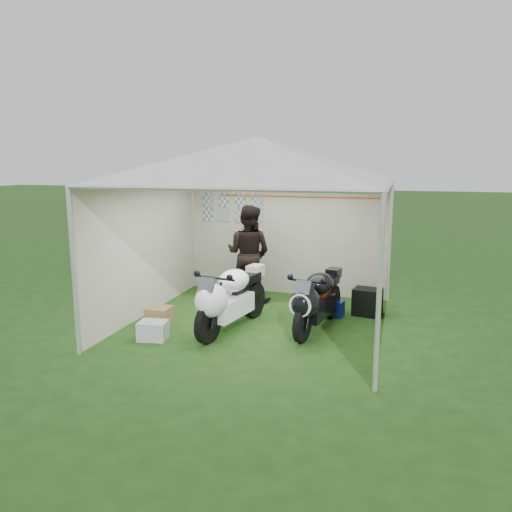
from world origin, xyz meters
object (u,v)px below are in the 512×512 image
object	(u,v)px
person_blue_jacket	(248,254)
equipment_box	(367,302)
person_dark_jacket	(249,254)
crate_1	(159,317)
paddock_stand	(333,308)
motorcycle_black	(316,299)
motorcycle_white	(229,297)
canopy_tent	(258,165)
crate_0	(153,330)

from	to	relation	value
person_blue_jacket	equipment_box	distance (m)	2.38
person_dark_jacket	equipment_box	world-z (taller)	person_dark_jacket
equipment_box	crate_1	distance (m)	3.55
paddock_stand	person_blue_jacket	size ratio (longest dim) A/B	0.20
motorcycle_black	person_blue_jacket	world-z (taller)	person_blue_jacket
motorcycle_white	crate_1	xyz separation A→B (m)	(-1.15, -0.12, -0.39)
crate_1	paddock_stand	bearing A→B (deg)	27.46
motorcycle_white	person_dark_jacket	xyz separation A→B (m)	(-0.22, 1.75, 0.36)
person_dark_jacket	equipment_box	xyz separation A→B (m)	(2.24, -0.28, -0.68)
motorcycle_white	canopy_tent	bearing A→B (deg)	71.16
motorcycle_white	paddock_stand	world-z (taller)	motorcycle_white
crate_1	crate_0	bearing A→B (deg)	-71.45
person_dark_jacket	crate_0	xyz separation A→B (m)	(-0.74, -2.43, -0.78)
canopy_tent	person_blue_jacket	size ratio (longest dim) A/B	3.15
person_blue_jacket	paddock_stand	bearing A→B (deg)	105.42
person_dark_jacket	person_blue_jacket	world-z (taller)	person_dark_jacket
motorcycle_white	paddock_stand	size ratio (longest dim) A/B	5.49
person_dark_jacket	crate_1	world-z (taller)	person_dark_jacket
equipment_box	person_dark_jacket	bearing A→B (deg)	172.90
motorcycle_black	motorcycle_white	bearing A→B (deg)	-152.80
crate_0	canopy_tent	bearing A→B (deg)	43.79
paddock_stand	crate_1	size ratio (longest dim) A/B	1.01
crate_1	person_dark_jacket	bearing A→B (deg)	63.52
crate_0	person_dark_jacket	bearing A→B (deg)	73.00
crate_0	motorcycle_black	bearing A→B (deg)	25.30
canopy_tent	paddock_stand	world-z (taller)	canopy_tent
motorcycle_black	crate_1	distance (m)	2.53
motorcycle_white	crate_0	size ratio (longest dim) A/B	4.79
person_blue_jacket	motorcycle_black	bearing A→B (deg)	81.45
motorcycle_black	person_blue_jacket	size ratio (longest dim) A/B	1.05
motorcycle_black	person_blue_jacket	distance (m)	2.13
paddock_stand	person_blue_jacket	distance (m)	1.95
paddock_stand	equipment_box	size ratio (longest dim) A/B	0.78
motorcycle_black	person_dark_jacket	size ratio (longest dim) A/B	1.03
canopy_tent	equipment_box	distance (m)	3.04
paddock_stand	crate_0	distance (m)	3.09
motorcycle_black	canopy_tent	bearing A→B (deg)	-178.76
canopy_tent	motorcycle_white	distance (m)	2.12
person_blue_jacket	equipment_box	world-z (taller)	person_blue_jacket
equipment_box	motorcycle_white	bearing A→B (deg)	-143.93
paddock_stand	person_dark_jacket	world-z (taller)	person_dark_jacket
canopy_tent	crate_0	xyz separation A→B (m)	(-1.28, -1.23, -2.44)
person_dark_jacket	crate_0	size ratio (longest dim) A/B	4.40
equipment_box	crate_0	xyz separation A→B (m)	(-2.98, -2.15, -0.09)
canopy_tent	paddock_stand	size ratio (longest dim) A/B	15.59
crate_0	crate_1	size ratio (longest dim) A/B	1.16
paddock_stand	crate_1	world-z (taller)	crate_1
paddock_stand	crate_1	bearing A→B (deg)	-152.54
motorcycle_white	person_blue_jacket	world-z (taller)	person_blue_jacket
canopy_tent	person_dark_jacket	bearing A→B (deg)	114.23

